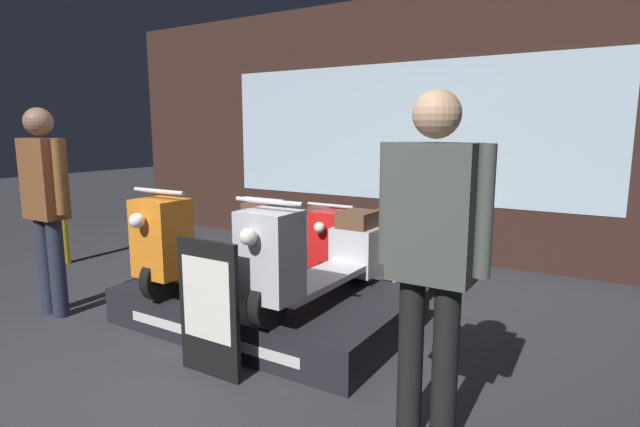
{
  "coord_description": "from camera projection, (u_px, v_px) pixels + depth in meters",
  "views": [
    {
      "loc": [
        2.49,
        -2.15,
        1.59
      ],
      "look_at": [
        0.02,
        1.85,
        0.8
      ],
      "focal_mm": 28.0,
      "sensor_mm": 36.0,
      "label": 1
    }
  ],
  "objects": [
    {
      "name": "street_bollard",
      "position": [
        62.0,
        223.0,
        5.91
      ],
      "size": [
        0.11,
        0.11,
        0.99
      ],
      "color": "gold",
      "rests_on": "ground_plane"
    },
    {
      "name": "scooter_backrow_0",
      "position": [
        297.0,
        234.0,
        6.02
      ],
      "size": [
        0.52,
        1.71,
        0.86
      ],
      "color": "black",
      "rests_on": "ground_plane"
    },
    {
      "name": "ground_plane",
      "position": [
        174.0,
        369.0,
        3.35
      ],
      "size": [
        30.0,
        30.0,
        0.0
      ],
      "primitive_type": "plane",
      "color": "#2D2D33"
    },
    {
      "name": "scooter_display_right",
      "position": [
        320.0,
        256.0,
        3.78
      ],
      "size": [
        0.52,
        1.71,
        0.86
      ],
      "color": "black",
      "rests_on": "display_platform"
    },
    {
      "name": "price_sign_board",
      "position": [
        209.0,
        308.0,
        3.2
      ],
      "size": [
        0.49,
        0.04,
        0.9
      ],
      "color": "black",
      "rests_on": "ground_plane"
    },
    {
      "name": "display_platform",
      "position": [
        268.0,
        306.0,
        4.13
      ],
      "size": [
        2.28,
        1.41,
        0.29
      ],
      "color": "black",
      "rests_on": "ground_plane"
    },
    {
      "name": "person_right_browsing",
      "position": [
        432.0,
        242.0,
        2.44
      ],
      "size": [
        0.57,
        0.23,
        1.78
      ],
      "color": "black",
      "rests_on": "ground_plane"
    },
    {
      "name": "scooter_backrow_1",
      "position": [
        359.0,
        242.0,
        5.58
      ],
      "size": [
        0.52,
        1.71,
        0.86
      ],
      "color": "black",
      "rests_on": "ground_plane"
    },
    {
      "name": "shop_wall_back",
      "position": [
        399.0,
        129.0,
        6.26
      ],
      "size": [
        9.14,
        0.09,
        3.2
      ],
      "color": "#331E19",
      "rests_on": "ground_plane"
    },
    {
      "name": "person_left_browsing",
      "position": [
        45.0,
        197.0,
        4.17
      ],
      "size": [
        0.53,
        0.23,
        1.77
      ],
      "color": "#232838",
      "rests_on": "ground_plane"
    },
    {
      "name": "scooter_display_left",
      "position": [
        219.0,
        240.0,
        4.31
      ],
      "size": [
        0.52,
        1.71,
        0.86
      ],
      "color": "black",
      "rests_on": "display_platform"
    },
    {
      "name": "scooter_backrow_2",
      "position": [
        431.0,
        251.0,
        5.15
      ],
      "size": [
        0.52,
        1.71,
        0.86
      ],
      "color": "black",
      "rests_on": "ground_plane"
    }
  ]
}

